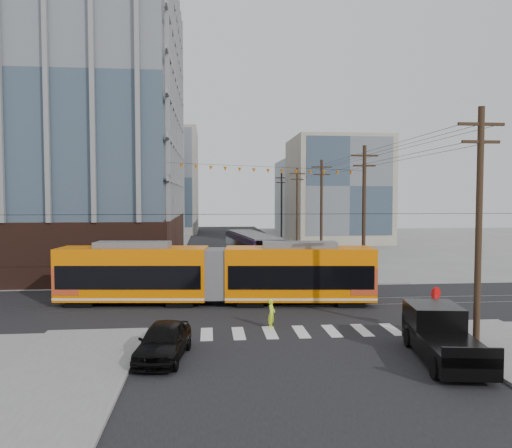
{
  "coord_description": "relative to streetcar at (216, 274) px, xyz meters",
  "views": [
    {
      "loc": [
        -3.9,
        -27.79,
        6.86
      ],
      "look_at": [
        -0.41,
        8.51,
        4.93
      ],
      "focal_mm": 35.0,
      "sensor_mm": 36.0,
      "label": 1
    }
  ],
  "objects": [
    {
      "name": "office_building",
      "position": [
        -18.6,
        18.9,
        12.36
      ],
      "size": [
        30.0,
        25.0,
        28.6
      ],
      "primitive_type": "cube",
      "color": "#381E16",
      "rests_on": "ground"
    },
    {
      "name": "streetcar",
      "position": [
        0.0,
        0.0,
        0.0
      ],
      "size": [
        20.29,
        4.77,
        3.88
      ],
      "primitive_type": null,
      "rotation": [
        0.0,
        0.0,
        -0.1
      ],
      "color": "#DD6600",
      "rests_on": "ground"
    },
    {
      "name": "bg_bldg_ne_far",
      "position": [
        21.4,
        63.9,
        5.06
      ],
      "size": [
        16.0,
        16.0,
        14.0
      ],
      "primitive_type": "cube",
      "color": "#8C99A5",
      "rests_on": "ground"
    },
    {
      "name": "bg_bldg_ne_near",
      "position": [
        19.4,
        43.9,
        6.06
      ],
      "size": [
        14.0,
        14.0,
        16.0
      ],
      "primitive_type": "cube",
      "color": "gray",
      "rests_on": "ground"
    },
    {
      "name": "pickup_truck",
      "position": [
        9.32,
        -12.26,
        -0.91
      ],
      "size": [
        3.07,
        6.33,
        2.06
      ],
      "primitive_type": null,
      "rotation": [
        0.0,
        0.0,
        -0.15
      ],
      "color": "black",
      "rests_on": "ground"
    },
    {
      "name": "utility_pole_near",
      "position": [
        11.9,
        -10.1,
        3.56
      ],
      "size": [
        0.3,
        0.3,
        11.0
      ],
      "primitive_type": "cylinder",
      "color": "black",
      "rests_on": "ground"
    },
    {
      "name": "utility_pole_far",
      "position": [
        11.9,
        51.9,
        3.56
      ],
      "size": [
        0.3,
        0.3,
        11.0
      ],
      "primitive_type": "cylinder",
      "color": "black",
      "rests_on": "ground"
    },
    {
      "name": "bg_bldg_nw_far",
      "position": [
        -10.6,
        67.9,
        8.06
      ],
      "size": [
        16.0,
        18.0,
        20.0
      ],
      "primitive_type": "cube",
      "color": "gray",
      "rests_on": "ground"
    },
    {
      "name": "parked_car_grey",
      "position": [
        -2.37,
        21.51,
        -1.23
      ],
      "size": [
        3.39,
        5.46,
        1.41
      ],
      "primitive_type": "imported",
      "rotation": [
        0.0,
        0.0,
        2.92
      ],
      "color": "#4C4C4C",
      "rests_on": "ground"
    },
    {
      "name": "pedestrian",
      "position": [
        2.78,
        -6.27,
        -1.15
      ],
      "size": [
        0.57,
        0.67,
        1.57
      ],
      "primitive_type": "imported",
      "rotation": [
        0.0,
        0.0,
        1.17
      ],
      "color": "#D5FB25",
      "rests_on": "ground"
    },
    {
      "name": "black_sedan",
      "position": [
        -2.41,
        -10.77,
        -1.16
      ],
      "size": [
        2.49,
        4.81,
        1.56
      ],
      "primitive_type": "imported",
      "rotation": [
        0.0,
        0.0,
        -0.15
      ],
      "color": "black",
      "rests_on": "ground"
    },
    {
      "name": "stop_sign",
      "position": [
        10.83,
        -8.15,
        -0.82
      ],
      "size": [
        0.9,
        0.9,
        2.25
      ],
      "primitive_type": null,
      "rotation": [
        0.0,
        0.0,
        0.41
      ],
      "color": "#C50808",
      "rests_on": "ground"
    },
    {
      "name": "parked_car_silver",
      "position": [
        -1.89,
        11.0,
        -1.16
      ],
      "size": [
        3.27,
        5.01,
        1.56
      ],
      "primitive_type": "imported",
      "rotation": [
        0.0,
        0.0,
        3.52
      ],
      "color": "gray",
      "rests_on": "ground"
    },
    {
      "name": "jersey_barrier",
      "position": [
        11.7,
        8.79,
        -1.53
      ],
      "size": [
        1.92,
        4.15,
        0.81
      ],
      "primitive_type": "cube",
      "rotation": [
        0.0,
        0.0,
        0.26
      ],
      "color": "slate",
      "rests_on": "ground"
    },
    {
      "name": "parked_car_white",
      "position": [
        -2.02,
        12.15,
        -1.18
      ],
      "size": [
        2.92,
        5.47,
        1.51
      ],
      "primitive_type": "imported",
      "rotation": [
        0.0,
        0.0,
        2.98
      ],
      "color": "silver",
      "rests_on": "ground"
    },
    {
      "name": "bg_bldg_nw_near",
      "position": [
        -13.6,
        47.9,
        7.06
      ],
      "size": [
        18.0,
        16.0,
        18.0
      ],
      "primitive_type": "cube",
      "color": "#8C99A5",
      "rests_on": "ground"
    },
    {
      "name": "city_bus",
      "position": [
        3.53,
        13.57,
        -0.11
      ],
      "size": [
        4.51,
        13.16,
        3.66
      ],
      "primitive_type": null,
      "rotation": [
        0.0,
        0.0,
        0.13
      ],
      "color": "black",
      "rests_on": "ground"
    },
    {
      "name": "ground",
      "position": [
        3.4,
        -4.1,
        -1.94
      ],
      "size": [
        160.0,
        160.0,
        0.0
      ],
      "primitive_type": "plane",
      "color": "slate"
    }
  ]
}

